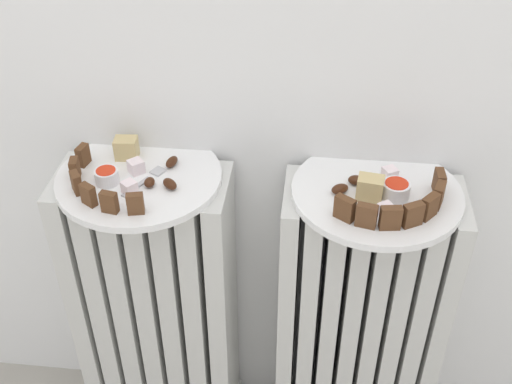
{
  "coord_description": "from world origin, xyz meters",
  "views": [
    {
      "loc": [
        0.09,
        -0.55,
        1.25
      ],
      "look_at": [
        0.0,
        0.28,
        0.63
      ],
      "focal_mm": 44.57,
      "sensor_mm": 36.0,
      "label": 1
    }
  ],
  "objects_px": {
    "radiator_right": "(357,331)",
    "plate_left": "(139,178)",
    "radiator_left": "(158,314)",
    "jam_bowl_left": "(107,176)",
    "plate_right": "(377,193)",
    "jam_bowl_right": "(396,189)",
    "fork": "(147,179)"
  },
  "relations": [
    {
      "from": "radiator_left",
      "to": "jam_bowl_right",
      "type": "relative_size",
      "value": 14.48
    },
    {
      "from": "jam_bowl_left",
      "to": "jam_bowl_right",
      "type": "distance_m",
      "value": 0.46
    },
    {
      "from": "radiator_right",
      "to": "jam_bowl_right",
      "type": "distance_m",
      "value": 0.35
    },
    {
      "from": "jam_bowl_left",
      "to": "jam_bowl_right",
      "type": "relative_size",
      "value": 0.87
    },
    {
      "from": "radiator_left",
      "to": "jam_bowl_left",
      "type": "distance_m",
      "value": 0.35
    },
    {
      "from": "plate_left",
      "to": "jam_bowl_right",
      "type": "bearing_deg",
      "value": -2.06
    },
    {
      "from": "plate_right",
      "to": "radiator_right",
      "type": "bearing_deg",
      "value": 90.0
    },
    {
      "from": "radiator_left",
      "to": "jam_bowl_left",
      "type": "bearing_deg",
      "value": -149.38
    },
    {
      "from": "radiator_left",
      "to": "plate_left",
      "type": "distance_m",
      "value": 0.33
    },
    {
      "from": "radiator_right",
      "to": "jam_bowl_right",
      "type": "xyz_separation_m",
      "value": [
        0.03,
        -0.01,
        0.35
      ]
    },
    {
      "from": "radiator_left",
      "to": "plate_left",
      "type": "bearing_deg",
      "value": -90.0
    },
    {
      "from": "plate_left",
      "to": "plate_right",
      "type": "relative_size",
      "value": 1.0
    },
    {
      "from": "jam_bowl_right",
      "to": "radiator_left",
      "type": "bearing_deg",
      "value": 177.94
    },
    {
      "from": "jam_bowl_left",
      "to": "fork",
      "type": "xyz_separation_m",
      "value": [
        0.06,
        0.01,
        -0.01
      ]
    },
    {
      "from": "plate_left",
      "to": "jam_bowl_left",
      "type": "xyz_separation_m",
      "value": [
        -0.04,
        -0.03,
        0.02
      ]
    },
    {
      "from": "radiator_left",
      "to": "jam_bowl_right",
      "type": "xyz_separation_m",
      "value": [
        0.41,
        -0.01,
        0.35
      ]
    },
    {
      "from": "jam_bowl_right",
      "to": "plate_left",
      "type": "bearing_deg",
      "value": 177.94
    },
    {
      "from": "radiator_right",
      "to": "plate_left",
      "type": "height_order",
      "value": "plate_left"
    },
    {
      "from": "radiator_right",
      "to": "plate_right",
      "type": "xyz_separation_m",
      "value": [
        0.0,
        -0.0,
        0.33
      ]
    },
    {
      "from": "radiator_left",
      "to": "jam_bowl_right",
      "type": "bearing_deg",
      "value": -2.06
    },
    {
      "from": "plate_right",
      "to": "jam_bowl_left",
      "type": "bearing_deg",
      "value": -176.5
    },
    {
      "from": "radiator_left",
      "to": "fork",
      "type": "bearing_deg",
      "value": -38.75
    },
    {
      "from": "plate_left",
      "to": "jam_bowl_right",
      "type": "height_order",
      "value": "jam_bowl_right"
    },
    {
      "from": "plate_left",
      "to": "jam_bowl_left",
      "type": "bearing_deg",
      "value": -149.38
    },
    {
      "from": "plate_left",
      "to": "fork",
      "type": "height_order",
      "value": "fork"
    },
    {
      "from": "radiator_right",
      "to": "jam_bowl_right",
      "type": "bearing_deg",
      "value": -29.01
    },
    {
      "from": "radiator_right",
      "to": "plate_left",
      "type": "distance_m",
      "value": 0.51
    },
    {
      "from": "radiator_right",
      "to": "fork",
      "type": "height_order",
      "value": "fork"
    },
    {
      "from": "plate_right",
      "to": "fork",
      "type": "xyz_separation_m",
      "value": [
        -0.37,
        -0.01,
        0.01
      ]
    },
    {
      "from": "radiator_right",
      "to": "plate_right",
      "type": "distance_m",
      "value": 0.33
    },
    {
      "from": "radiator_right",
      "to": "plate_left",
      "type": "relative_size",
      "value": 2.34
    },
    {
      "from": "radiator_right",
      "to": "fork",
      "type": "xyz_separation_m",
      "value": [
        -0.37,
        -0.01,
        0.34
      ]
    }
  ]
}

